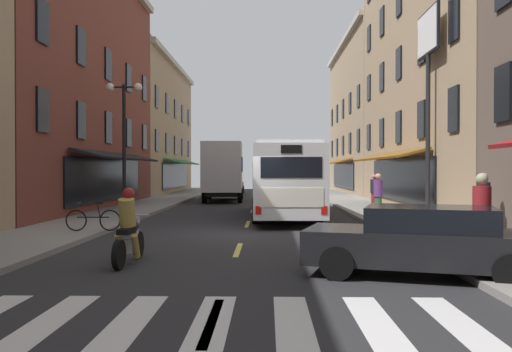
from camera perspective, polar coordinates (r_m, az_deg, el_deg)
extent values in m
cube|color=#28282B|center=(17.37, -1.27, -6.28)|extent=(34.80, 80.00, 0.10)
cube|color=#DBCC4C|center=(7.55, -4.69, -15.06)|extent=(0.14, 2.40, 0.01)
cube|color=#DBCC4C|center=(13.90, -1.91, -7.80)|extent=(0.14, 2.40, 0.01)
cube|color=#DBCC4C|center=(20.35, -0.90, -5.10)|extent=(0.14, 2.40, 0.01)
cube|color=#DBCC4C|center=(26.82, -0.39, -3.71)|extent=(0.14, 2.40, 0.01)
cube|color=#DBCC4C|center=(33.30, -0.07, -2.86)|extent=(0.14, 2.40, 0.01)
cube|color=#DBCC4C|center=(39.79, 0.14, -2.28)|extent=(0.14, 2.40, 0.01)
cube|color=#DBCC4C|center=(46.28, 0.29, -1.87)|extent=(0.14, 2.40, 0.01)
cube|color=#DBCC4C|center=(52.77, 0.41, -1.56)|extent=(0.14, 2.40, 0.01)
cube|color=silver|center=(8.07, -20.92, -14.06)|extent=(0.50, 2.80, 0.01)
cube|color=silver|center=(7.74, -13.10, -14.68)|extent=(0.50, 2.80, 0.01)
cube|color=silver|center=(7.55, -4.69, -15.06)|extent=(0.50, 2.80, 0.01)
cube|color=silver|center=(7.52, 3.97, -15.12)|extent=(0.50, 2.80, 0.01)
cube|color=silver|center=(7.65, 12.52, -14.86)|extent=(0.50, 2.80, 0.01)
cube|color=silver|center=(7.93, 20.58, -14.32)|extent=(0.50, 2.80, 0.01)
cube|color=gray|center=(18.57, -19.86, -5.49)|extent=(3.00, 80.00, 0.14)
cube|color=gray|center=(18.09, 17.84, -5.65)|extent=(3.00, 80.00, 0.14)
cube|color=brown|center=(30.17, -22.87, 9.42)|extent=(8.00, 19.90, 13.34)
cube|color=black|center=(28.42, -15.36, -0.37)|extent=(0.10, 12.00, 2.10)
cube|color=black|center=(28.23, -13.99, 2.07)|extent=(1.38, 11.20, 0.44)
cube|color=black|center=(20.98, -21.68, 6.50)|extent=(0.10, 1.00, 1.60)
cube|color=black|center=(24.70, -18.05, 5.63)|extent=(0.10, 1.00, 1.60)
cube|color=black|center=(28.49, -15.38, 4.97)|extent=(0.10, 1.00, 1.60)
cube|color=black|center=(32.34, -13.35, 4.46)|extent=(0.10, 1.00, 1.60)
cube|color=black|center=(36.21, -11.75, 4.06)|extent=(0.10, 1.00, 1.60)
cube|color=black|center=(21.54, -21.71, 15.00)|extent=(0.10, 1.00, 1.60)
cube|color=black|center=(25.18, -18.07, 12.90)|extent=(0.10, 1.00, 1.60)
cube|color=black|center=(28.91, -15.40, 11.31)|extent=(0.10, 1.00, 1.60)
cube|color=black|center=(32.71, -13.36, 10.06)|extent=(0.10, 1.00, 1.60)
cube|color=black|center=(36.54, -11.76, 9.07)|extent=(0.10, 1.00, 1.60)
cube|color=#9E8466|center=(48.91, -13.22, 5.01)|extent=(8.00, 19.90, 11.53)
cube|color=#B2AD9E|center=(48.77, -8.47, 11.45)|extent=(0.44, 19.40, 0.40)
cube|color=black|center=(47.92, -8.52, 0.06)|extent=(0.10, 12.00, 2.10)
cube|color=#1E6638|center=(47.81, -7.69, 1.50)|extent=(1.38, 11.20, 0.44)
cube|color=black|center=(40.12, -10.47, 3.73)|extent=(0.10, 1.00, 1.60)
cube|color=black|center=(44.04, -9.41, 3.46)|extent=(0.10, 1.00, 1.60)
cube|color=black|center=(47.97, -8.53, 3.23)|extent=(0.10, 1.00, 1.60)
cube|color=black|center=(51.91, -7.78, 3.03)|extent=(0.10, 1.00, 1.60)
cube|color=black|center=(55.86, -7.14, 2.87)|extent=(0.10, 1.00, 1.60)
cube|color=black|center=(40.41, -10.48, 8.26)|extent=(0.10, 1.00, 1.60)
cube|color=black|center=(44.31, -9.42, 7.59)|extent=(0.10, 1.00, 1.60)
cube|color=black|center=(48.22, -8.53, 7.03)|extent=(0.10, 1.00, 1.60)
cube|color=black|center=(52.14, -7.78, 6.55)|extent=(0.10, 1.00, 1.60)
cube|color=black|center=(56.08, -7.14, 6.14)|extent=(0.10, 1.00, 1.60)
cube|color=black|center=(16.74, 24.72, 7.99)|extent=(0.10, 1.00, 1.60)
cube|color=#9E8466|center=(29.94, 22.64, 13.02)|extent=(8.00, 19.90, 16.96)
cube|color=black|center=(28.02, 14.86, -0.38)|extent=(0.10, 12.00, 2.10)
cube|color=brown|center=(27.87, 13.45, 2.09)|extent=(1.38, 11.20, 0.44)
cube|color=black|center=(20.45, 20.22, 6.66)|extent=(0.10, 1.00, 1.60)
cube|color=black|center=(24.25, 17.12, 5.72)|extent=(0.10, 1.00, 1.60)
cube|color=black|center=(28.10, 14.88, 5.03)|extent=(0.10, 1.00, 1.60)
cube|color=black|center=(31.99, 13.18, 4.50)|extent=(0.10, 1.00, 1.60)
cube|color=black|center=(35.91, 11.86, 4.09)|extent=(0.10, 1.00, 1.60)
cube|color=black|center=(21.03, 20.25, 15.37)|extent=(0.10, 1.00, 1.60)
cube|color=black|center=(24.74, 17.15, 13.13)|extent=(0.10, 1.00, 1.60)
cube|color=black|center=(28.53, 14.90, 11.45)|extent=(0.10, 1.00, 1.60)
cube|color=black|center=(32.37, 13.20, 10.16)|extent=(0.10, 1.00, 1.60)
cube|color=black|center=(36.24, 11.87, 9.14)|extent=(0.10, 1.00, 1.60)
cube|color=black|center=(29.29, 14.92, 17.61)|extent=(0.10, 1.00, 1.60)
cube|color=black|center=(33.05, 13.21, 15.64)|extent=(0.10, 1.00, 1.60)
cube|color=black|center=(36.85, 11.88, 14.07)|extent=(0.10, 1.00, 1.60)
cube|color=#9E8466|center=(48.64, 13.94, 6.11)|extent=(8.00, 19.90, 13.36)
cube|color=#B2AD9E|center=(48.92, 9.14, 13.60)|extent=(0.44, 19.40, 0.40)
cube|color=black|center=(47.69, 9.19, 0.06)|extent=(0.10, 12.00, 2.10)
cube|color=brown|center=(47.60, 8.34, 1.50)|extent=(1.38, 11.20, 0.44)
cube|color=black|center=(39.84, 10.79, 3.75)|extent=(0.10, 1.00, 1.60)
cube|color=black|center=(43.78, 9.92, 3.47)|extent=(0.10, 1.00, 1.60)
cube|color=black|center=(47.74, 9.19, 3.24)|extent=(0.10, 1.00, 1.60)
cube|color=black|center=(51.70, 8.58, 3.04)|extent=(0.10, 1.00, 1.60)
cube|color=black|center=(55.66, 8.05, 2.87)|extent=(0.10, 1.00, 1.60)
cube|color=black|center=(40.14, 10.80, 8.31)|extent=(0.10, 1.00, 1.60)
cube|color=black|center=(44.06, 9.93, 7.63)|extent=(0.10, 1.00, 1.60)
cube|color=black|center=(47.99, 9.20, 7.06)|extent=(0.10, 1.00, 1.60)
cube|color=black|center=(51.93, 8.58, 6.57)|extent=(0.10, 1.00, 1.60)
cube|color=black|center=(55.88, 8.06, 6.15)|extent=(0.10, 1.00, 1.60)
cylinder|color=black|center=(22.20, 17.75, 4.08)|extent=(0.18, 0.18, 6.49)
cylinder|color=black|center=(22.23, 17.72, -3.98)|extent=(0.40, 0.40, 0.24)
cube|color=black|center=(22.80, 17.79, 14.27)|extent=(0.10, 2.60, 1.76)
cube|color=silver|center=(22.78, 17.64, 14.29)|extent=(0.04, 2.44, 1.60)
cube|color=silver|center=(22.81, 17.94, 14.26)|extent=(0.04, 2.44, 1.60)
cube|color=silver|center=(23.48, 2.88, -0.30)|extent=(2.78, 11.19, 2.61)
cube|color=silver|center=(23.50, 2.88, 3.02)|extent=(2.56, 9.98, 0.16)
cube|color=black|center=(23.78, 2.84, 0.14)|extent=(2.77, 8.79, 0.96)
cube|color=maroon|center=(23.52, 2.87, -2.87)|extent=(2.81, 10.79, 0.36)
cube|color=black|center=(29.00, 2.33, 0.24)|extent=(2.25, 0.17, 1.10)
cube|color=black|center=(17.96, 3.76, 0.92)|extent=(2.05, 0.16, 0.70)
cube|color=silver|center=(17.97, 3.76, -2.29)|extent=(2.15, 0.15, 0.64)
cube|color=black|center=(17.96, 3.76, 2.86)|extent=(0.70, 0.11, 0.28)
cube|color=red|center=(17.95, 0.26, -3.65)|extent=(0.20, 0.08, 0.28)
cube|color=red|center=(18.09, 7.23, -3.62)|extent=(0.20, 0.08, 0.28)
cylinder|color=black|center=(27.06, 0.01, -2.62)|extent=(0.32, 1.01, 1.00)
cylinder|color=black|center=(27.16, 4.98, -2.61)|extent=(0.32, 1.01, 1.00)
cylinder|color=black|center=(20.44, 0.01, -3.68)|extent=(0.32, 1.01, 1.00)
cylinder|color=black|center=(20.57, 6.58, -3.66)|extent=(0.32, 1.01, 1.00)
cube|color=white|center=(37.59, -3.26, -0.10)|extent=(2.38, 2.53, 2.40)
cube|color=black|center=(38.78, -3.18, 1.18)|extent=(2.00, 0.16, 0.80)
cube|color=silver|center=(33.99, -3.54, 0.96)|extent=(2.55, 4.82, 3.05)
cube|color=navy|center=(33.95, -1.49, 1.22)|extent=(0.15, 2.85, 0.90)
cube|color=black|center=(35.25, -3.44, -1.77)|extent=(2.11, 6.86, 0.24)
cylinder|color=black|center=(37.49, -4.95, -1.78)|extent=(0.31, 0.91, 0.90)
cylinder|color=black|center=(37.39, -1.59, -1.79)|extent=(0.31, 0.91, 0.90)
cylinder|color=black|center=(33.39, -5.49, -2.08)|extent=(0.31, 0.91, 0.90)
cylinder|color=black|center=(33.27, -1.71, -2.09)|extent=(0.31, 0.91, 0.90)
cube|color=black|center=(45.88, -2.52, -1.13)|extent=(1.90, 4.56, 0.74)
cube|color=black|center=(45.69, -2.53, -0.39)|extent=(1.70, 2.48, 0.50)
cube|color=red|center=(43.68, -3.60, -0.86)|extent=(0.20, 0.06, 0.14)
cube|color=red|center=(43.61, -1.70, -0.87)|extent=(0.20, 0.06, 0.14)
cylinder|color=black|center=(47.49, -3.47, -1.42)|extent=(0.23, 0.64, 0.64)
cylinder|color=black|center=(47.42, -1.41, -1.42)|extent=(0.23, 0.64, 0.64)
cylinder|color=black|center=(44.38, -3.71, -1.57)|extent=(0.23, 0.64, 0.64)
cylinder|color=black|center=(44.30, -1.51, -1.57)|extent=(0.23, 0.64, 0.64)
cube|color=black|center=(10.88, 17.04, -7.21)|extent=(4.68, 2.93, 0.65)
cube|color=black|center=(10.82, 17.98, -4.39)|extent=(2.71, 2.22, 0.49)
cylinder|color=black|center=(10.20, 8.59, -9.10)|extent=(0.68, 0.39, 0.64)
cylinder|color=black|center=(11.85, 9.84, -7.73)|extent=(0.68, 0.39, 0.64)
cylinder|color=black|center=(10.19, 25.45, -9.17)|extent=(0.68, 0.39, 0.64)
cylinder|color=black|center=(11.84, 24.28, -7.79)|extent=(0.68, 0.39, 0.64)
cylinder|color=black|center=(12.82, -12.35, -7.15)|extent=(0.12, 0.62, 0.62)
cylinder|color=black|center=(11.44, -14.33, -8.10)|extent=(0.14, 0.62, 0.62)
cylinder|color=#B2B2B7|center=(12.66, -12.50, -5.88)|extent=(0.08, 0.33, 0.68)
ellipsoid|color=black|center=(12.24, -13.05, -5.17)|extent=(0.34, 0.57, 0.28)
cube|color=black|center=(11.86, -13.60, -5.69)|extent=(0.28, 0.57, 0.12)
cube|color=#B2B2B7|center=(12.11, -13.29, -7.18)|extent=(0.25, 0.41, 0.30)
cylinder|color=#B2B2B7|center=(12.53, -12.63, -4.06)|extent=(0.62, 0.06, 0.04)
cylinder|color=#B29947|center=(11.89, -13.50, -3.79)|extent=(0.36, 0.47, 0.66)
sphere|color=maroon|center=(11.97, -13.35, -1.84)|extent=(0.26, 0.26, 0.26)
cylinder|color=#B29947|center=(12.05, -14.28, -7.22)|extent=(0.15, 0.36, 0.56)
cylinder|color=#B29947|center=(11.95, -12.62, -7.29)|extent=(0.15, 0.36, 0.56)
torus|color=black|center=(17.70, -18.52, -4.49)|extent=(0.67, 0.07, 0.66)
torus|color=black|center=(17.42, -15.21, -4.56)|extent=(0.67, 0.07, 0.66)
cylinder|color=black|center=(17.54, -16.88, -4.20)|extent=(1.00, 0.08, 0.04)
cylinder|color=black|center=(17.48, -16.31, -3.62)|extent=(0.14, 0.04, 0.50)
cube|color=black|center=(17.46, -16.25, -2.74)|extent=(0.20, 0.13, 0.06)
cylinder|color=black|center=(17.64, -18.28, -2.71)|extent=(0.05, 0.48, 0.03)
cylinder|color=black|center=(16.28, 22.95, -4.56)|extent=(0.28, 0.28, 0.88)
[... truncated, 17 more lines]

